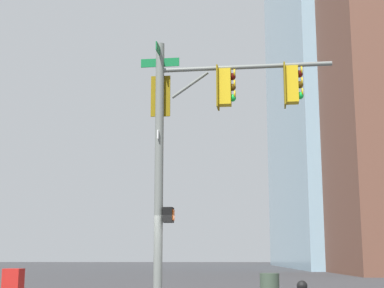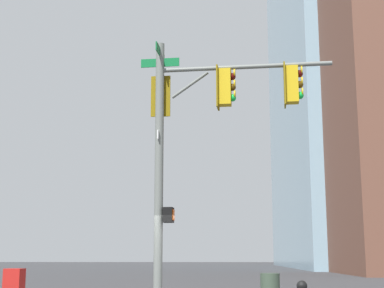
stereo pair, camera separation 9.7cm
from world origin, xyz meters
name	(u,v)px [view 1 (the left image)]	position (x,y,z in m)	size (l,w,h in m)	color
signal_pole_assembly	(198,124)	(-0.35, 0.68, 4.97)	(1.26, 5.20, 7.29)	slate
newspaper_box	(13,286)	(-3.45, -5.18, 0.53)	(0.44, 0.56, 1.05)	red
building_brick_midblock	(354,51)	(-47.31, 17.28, 23.73)	(18.42, 14.59, 47.45)	brown
building_glass_tower	(369,10)	(-53.06, 20.91, 31.10)	(33.40, 22.28, 62.20)	#8CB2C6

